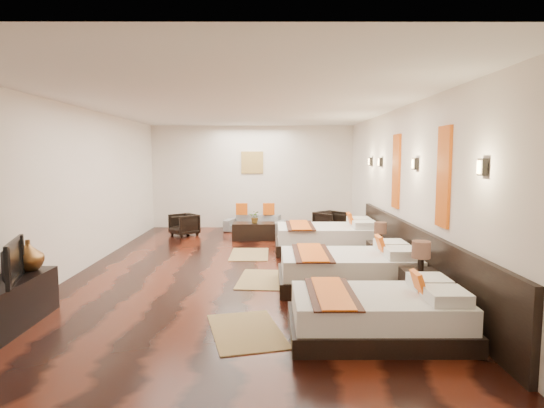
{
  "coord_description": "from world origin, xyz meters",
  "views": [
    {
      "loc": [
        0.52,
        -7.68,
        1.96
      ],
      "look_at": [
        0.53,
        0.48,
        1.1
      ],
      "focal_mm": 29.84,
      "sensor_mm": 36.0,
      "label": 1
    }
  ],
  "objects_px": {
    "armchair_right": "(331,224)",
    "coffee_table": "(254,231)",
    "figurine": "(28,255)",
    "sofa": "(255,223)",
    "nightstand_a": "(420,285)",
    "armchair_left": "(184,225)",
    "bed_near": "(379,314)",
    "bed_far": "(328,238)",
    "table_plant": "(255,217)",
    "tv": "(6,261)",
    "nightstand_b": "(380,252)",
    "bed_mid": "(350,270)"
  },
  "relations": [
    {
      "from": "armchair_right",
      "to": "coffee_table",
      "type": "xyz_separation_m",
      "value": [
        -1.89,
        -0.52,
        -0.1
      ]
    },
    {
      "from": "figurine",
      "to": "sofa",
      "type": "xyz_separation_m",
      "value": [
        2.61,
        6.1,
        -0.51
      ]
    },
    {
      "from": "nightstand_a",
      "to": "armchair_left",
      "type": "distance_m",
      "value": 6.8
    },
    {
      "from": "bed_near",
      "to": "figurine",
      "type": "bearing_deg",
      "value": 170.0
    },
    {
      "from": "bed_far",
      "to": "nightstand_a",
      "type": "distance_m",
      "value": 3.65
    },
    {
      "from": "nightstand_a",
      "to": "table_plant",
      "type": "distance_m",
      "value": 5.34
    },
    {
      "from": "figurine",
      "to": "armchair_left",
      "type": "distance_m",
      "value": 5.7
    },
    {
      "from": "bed_near",
      "to": "figurine",
      "type": "relative_size",
      "value": 4.97
    },
    {
      "from": "nightstand_a",
      "to": "tv",
      "type": "height_order",
      "value": "tv"
    },
    {
      "from": "figurine",
      "to": "armchair_left",
      "type": "bearing_deg",
      "value": 81.4
    },
    {
      "from": "tv",
      "to": "armchair_right",
      "type": "bearing_deg",
      "value": -54.58
    },
    {
      "from": "nightstand_b",
      "to": "bed_near",
      "type": "bearing_deg",
      "value": -103.63
    },
    {
      "from": "bed_far",
      "to": "armchair_right",
      "type": "relative_size",
      "value": 3.16
    },
    {
      "from": "bed_near",
      "to": "armchair_left",
      "type": "height_order",
      "value": "bed_near"
    },
    {
      "from": "armchair_right",
      "to": "table_plant",
      "type": "distance_m",
      "value": 1.96
    },
    {
      "from": "armchair_left",
      "to": "table_plant",
      "type": "bearing_deg",
      "value": 30.51
    },
    {
      "from": "bed_mid",
      "to": "nightstand_a",
      "type": "distance_m",
      "value": 1.2
    },
    {
      "from": "bed_far",
      "to": "armchair_right",
      "type": "height_order",
      "value": "bed_far"
    },
    {
      "from": "bed_near",
      "to": "sofa",
      "type": "height_order",
      "value": "bed_near"
    },
    {
      "from": "armchair_left",
      "to": "table_plant",
      "type": "height_order",
      "value": "table_plant"
    },
    {
      "from": "tv",
      "to": "armchair_left",
      "type": "bearing_deg",
      "value": -25.94
    },
    {
      "from": "armchair_left",
      "to": "bed_far",
      "type": "bearing_deg",
      "value": 20.4
    },
    {
      "from": "bed_mid",
      "to": "coffee_table",
      "type": "height_order",
      "value": "bed_mid"
    },
    {
      "from": "tv",
      "to": "coffee_table",
      "type": "height_order",
      "value": "tv"
    },
    {
      "from": "bed_mid",
      "to": "tv",
      "type": "bearing_deg",
      "value": -158.05
    },
    {
      "from": "nightstand_a",
      "to": "nightstand_b",
      "type": "height_order",
      "value": "nightstand_a"
    },
    {
      "from": "bed_far",
      "to": "bed_near",
      "type": "bearing_deg",
      "value": -90.04
    },
    {
      "from": "sofa",
      "to": "armchair_right",
      "type": "bearing_deg",
      "value": 3.3
    },
    {
      "from": "coffee_table",
      "to": "table_plant",
      "type": "distance_m",
      "value": 0.35
    },
    {
      "from": "nightstand_b",
      "to": "table_plant",
      "type": "relative_size",
      "value": 2.76
    },
    {
      "from": "bed_mid",
      "to": "armchair_right",
      "type": "bearing_deg",
      "value": 86.09
    },
    {
      "from": "nightstand_b",
      "to": "table_plant",
      "type": "bearing_deg",
      "value": 131.05
    },
    {
      "from": "nightstand_b",
      "to": "coffee_table",
      "type": "height_order",
      "value": "nightstand_b"
    },
    {
      "from": "sofa",
      "to": "bed_far",
      "type": "bearing_deg",
      "value": -36.86
    },
    {
      "from": "bed_far",
      "to": "tv",
      "type": "xyz_separation_m",
      "value": [
        -4.15,
        -4.31,
        0.51
      ]
    },
    {
      "from": "nightstand_a",
      "to": "nightstand_b",
      "type": "relative_size",
      "value": 1.09
    },
    {
      "from": "nightstand_a",
      "to": "figurine",
      "type": "height_order",
      "value": "figurine"
    },
    {
      "from": "armchair_right",
      "to": "table_plant",
      "type": "relative_size",
      "value": 2.29
    },
    {
      "from": "bed_far",
      "to": "nightstand_a",
      "type": "relative_size",
      "value": 2.41
    },
    {
      "from": "armchair_right",
      "to": "coffee_table",
      "type": "bearing_deg",
      "value": 155.43
    },
    {
      "from": "bed_near",
      "to": "figurine",
      "type": "height_order",
      "value": "figurine"
    },
    {
      "from": "bed_near",
      "to": "table_plant",
      "type": "xyz_separation_m",
      "value": [
        -1.55,
        5.74,
        0.3
      ]
    },
    {
      "from": "bed_far",
      "to": "coffee_table",
      "type": "xyz_separation_m",
      "value": [
        -1.59,
        1.29,
        -0.08
      ]
    },
    {
      "from": "armchair_right",
      "to": "tv",
      "type": "bearing_deg",
      "value": -165.93
    },
    {
      "from": "bed_far",
      "to": "coffee_table",
      "type": "distance_m",
      "value": 2.05
    },
    {
      "from": "coffee_table",
      "to": "table_plant",
      "type": "xyz_separation_m",
      "value": [
        0.04,
        -0.05,
        0.35
      ]
    },
    {
      "from": "bed_mid",
      "to": "nightstand_a",
      "type": "height_order",
      "value": "nightstand_a"
    },
    {
      "from": "bed_far",
      "to": "nightstand_a",
      "type": "height_order",
      "value": "nightstand_a"
    },
    {
      "from": "tv",
      "to": "bed_far",
      "type": "bearing_deg",
      "value": -62.46
    },
    {
      "from": "armchair_left",
      "to": "nightstand_a",
      "type": "bearing_deg",
      "value": -3.61
    }
  ]
}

